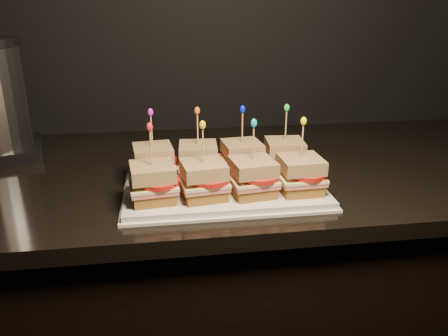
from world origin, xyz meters
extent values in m
cube|color=black|center=(-0.28, 1.65, 0.44)|extent=(2.66, 0.67, 0.88)
cube|color=black|center=(-0.28, 1.65, 0.90)|extent=(2.70, 0.71, 0.03)
cube|color=white|center=(-0.44, 1.49, 0.92)|extent=(0.41, 0.26, 0.02)
cube|color=white|center=(-0.44, 1.49, 0.92)|extent=(0.43, 0.27, 0.01)
cube|color=#573615|center=(-0.58, 1.55, 0.94)|extent=(0.09, 0.09, 0.02)
cube|color=#CC565A|center=(-0.58, 1.55, 0.96)|extent=(0.10, 0.09, 0.01)
cube|color=#FAEDA2|center=(-0.58, 1.55, 0.96)|extent=(0.10, 0.10, 0.01)
cylinder|color=red|center=(-0.57, 1.54, 0.97)|extent=(0.08, 0.08, 0.01)
cube|color=#522A0C|center=(-0.58, 1.55, 0.99)|extent=(0.09, 0.09, 0.03)
cylinder|color=tan|center=(-0.58, 1.55, 1.03)|extent=(0.00, 0.00, 0.09)
ellipsoid|color=#C018A8|center=(-0.58, 1.55, 1.08)|extent=(0.01, 0.01, 0.02)
cube|color=#573615|center=(-0.49, 1.55, 0.94)|extent=(0.09, 0.09, 0.02)
cube|color=#CC565A|center=(-0.49, 1.55, 0.96)|extent=(0.09, 0.09, 0.01)
cube|color=#FAEDA2|center=(-0.49, 1.55, 0.96)|extent=(0.10, 0.09, 0.01)
cylinder|color=red|center=(-0.47, 1.54, 0.97)|extent=(0.08, 0.08, 0.01)
cube|color=#522A0C|center=(-0.49, 1.55, 0.99)|extent=(0.09, 0.09, 0.03)
cylinder|color=tan|center=(-0.49, 1.55, 1.03)|extent=(0.00, 0.00, 0.09)
ellipsoid|color=#E85917|center=(-0.49, 1.55, 1.08)|extent=(0.01, 0.01, 0.02)
cube|color=#573615|center=(-0.39, 1.55, 0.94)|extent=(0.09, 0.09, 0.02)
cube|color=#CC565A|center=(-0.39, 1.55, 0.96)|extent=(0.10, 0.09, 0.01)
cube|color=#FAEDA2|center=(-0.39, 1.55, 0.96)|extent=(0.10, 0.10, 0.01)
cylinder|color=red|center=(-0.38, 1.54, 0.97)|extent=(0.08, 0.08, 0.01)
cube|color=#522A0C|center=(-0.39, 1.55, 0.99)|extent=(0.09, 0.09, 0.03)
cylinder|color=tan|center=(-0.39, 1.55, 1.03)|extent=(0.00, 0.00, 0.09)
ellipsoid|color=#0813DC|center=(-0.39, 1.55, 1.08)|extent=(0.01, 0.01, 0.02)
cube|color=#573615|center=(-0.29, 1.55, 0.94)|extent=(0.09, 0.09, 0.02)
cube|color=#CC565A|center=(-0.29, 1.55, 0.96)|extent=(0.09, 0.09, 0.01)
cube|color=#FAEDA2|center=(-0.29, 1.55, 0.96)|extent=(0.10, 0.09, 0.01)
cylinder|color=red|center=(-0.28, 1.54, 0.97)|extent=(0.08, 0.08, 0.01)
cube|color=#522A0C|center=(-0.29, 1.55, 0.99)|extent=(0.09, 0.09, 0.03)
cylinder|color=tan|center=(-0.29, 1.55, 1.03)|extent=(0.00, 0.00, 0.09)
ellipsoid|color=green|center=(-0.29, 1.55, 1.08)|extent=(0.01, 0.01, 0.02)
cube|color=#573615|center=(-0.58, 1.43, 0.94)|extent=(0.09, 0.09, 0.02)
cube|color=#CC565A|center=(-0.58, 1.43, 0.96)|extent=(0.10, 0.10, 0.01)
cube|color=#FAEDA2|center=(-0.58, 1.43, 0.96)|extent=(0.10, 0.10, 0.01)
cylinder|color=red|center=(-0.57, 1.42, 0.97)|extent=(0.08, 0.08, 0.01)
cube|color=#522A0C|center=(-0.58, 1.43, 0.99)|extent=(0.09, 0.09, 0.03)
cylinder|color=tan|center=(-0.58, 1.43, 1.03)|extent=(0.00, 0.00, 0.09)
ellipsoid|color=red|center=(-0.58, 1.43, 1.08)|extent=(0.01, 0.01, 0.02)
cube|color=#573615|center=(-0.49, 1.43, 0.94)|extent=(0.09, 0.09, 0.02)
cube|color=#CC565A|center=(-0.49, 1.43, 0.96)|extent=(0.10, 0.10, 0.01)
cube|color=#FAEDA2|center=(-0.49, 1.43, 0.96)|extent=(0.10, 0.10, 0.01)
cylinder|color=red|center=(-0.47, 1.42, 0.97)|extent=(0.08, 0.08, 0.01)
cube|color=#522A0C|center=(-0.49, 1.43, 0.99)|extent=(0.09, 0.09, 0.03)
cylinder|color=tan|center=(-0.49, 1.43, 1.03)|extent=(0.00, 0.00, 0.09)
ellipsoid|color=yellow|center=(-0.49, 1.43, 1.08)|extent=(0.01, 0.01, 0.02)
cube|color=#573615|center=(-0.39, 1.43, 0.94)|extent=(0.09, 0.09, 0.02)
cube|color=#CC565A|center=(-0.39, 1.43, 0.96)|extent=(0.10, 0.10, 0.01)
cube|color=#FAEDA2|center=(-0.39, 1.43, 0.96)|extent=(0.10, 0.10, 0.01)
cylinder|color=red|center=(-0.38, 1.42, 0.97)|extent=(0.08, 0.08, 0.01)
cube|color=#522A0C|center=(-0.39, 1.43, 0.99)|extent=(0.09, 0.09, 0.03)
cylinder|color=tan|center=(-0.39, 1.43, 1.03)|extent=(0.00, 0.00, 0.09)
ellipsoid|color=#0BA7C1|center=(-0.39, 1.43, 1.08)|extent=(0.01, 0.01, 0.02)
cube|color=#573615|center=(-0.29, 1.43, 0.94)|extent=(0.08, 0.08, 0.02)
cube|color=#CC565A|center=(-0.29, 1.43, 0.96)|extent=(0.09, 0.09, 0.01)
cube|color=#FAEDA2|center=(-0.29, 1.43, 0.96)|extent=(0.09, 0.09, 0.01)
cylinder|color=red|center=(-0.28, 1.42, 0.97)|extent=(0.08, 0.08, 0.01)
cube|color=#522A0C|center=(-0.29, 1.43, 0.99)|extent=(0.09, 0.09, 0.03)
cylinder|color=tan|center=(-0.29, 1.43, 1.03)|extent=(0.00, 0.00, 0.09)
ellipsoid|color=yellow|center=(-0.29, 1.43, 1.08)|extent=(0.01, 0.01, 0.02)
camera|label=1|loc=(-0.56, 0.64, 1.29)|focal=35.00mm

